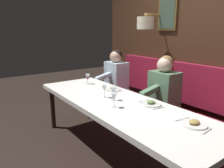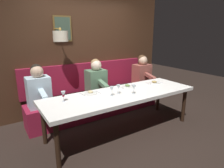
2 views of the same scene
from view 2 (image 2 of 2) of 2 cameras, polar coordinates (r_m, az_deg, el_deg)
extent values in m
plane|color=black|center=(3.69, 2.81, -13.67)|extent=(12.00, 12.00, 0.00)
cube|color=white|center=(3.41, 2.97, -3.16)|extent=(0.90, 2.79, 0.06)
cylinder|color=black|center=(4.18, 20.47, -5.99)|extent=(0.07, 0.07, 0.68)
cylinder|color=black|center=(2.75, -15.86, -17.10)|extent=(0.07, 0.07, 0.68)
cylinder|color=black|center=(4.59, 13.51, -3.50)|extent=(0.07, 0.07, 0.68)
cylinder|color=black|center=(3.35, -19.56, -11.25)|extent=(0.07, 0.07, 0.68)
cube|color=maroon|center=(4.28, -4.16, -6.14)|extent=(0.52, 2.99, 0.45)
cube|color=#422819|center=(4.52, -8.16, 10.89)|extent=(0.10, 4.19, 2.90)
cube|color=maroon|center=(4.55, -7.35, 2.25)|extent=(0.10, 2.99, 0.64)
cube|color=brown|center=(4.26, -14.43, 15.57)|extent=(0.04, 0.38, 0.52)
cube|color=#384C3D|center=(4.24, -14.34, 15.57)|extent=(0.01, 0.32, 0.46)
cylinder|color=#A37F38|center=(4.05, -15.95, 15.49)|extent=(0.35, 0.02, 0.02)
cylinder|color=beige|center=(3.89, -15.00, 13.52)|extent=(0.28, 0.28, 0.20)
sphere|color=#A37F38|center=(3.89, -15.14, 15.43)|extent=(0.06, 0.06, 0.06)
cube|color=#934C42|center=(4.82, 8.76, 2.48)|extent=(0.30, 0.40, 0.56)
sphere|color=#D1A889|center=(4.74, 9.11, 6.90)|extent=(0.22, 0.22, 0.22)
sphere|color=#4C331E|center=(4.76, 8.88, 7.31)|extent=(0.20, 0.20, 0.20)
cube|color=#934C42|center=(4.61, 11.17, 2.27)|extent=(0.33, 0.09, 0.14)
cube|color=#567A5B|center=(4.11, -4.74, 0.33)|extent=(0.30, 0.40, 0.56)
sphere|color=beige|center=(4.01, -4.72, 5.51)|extent=(0.22, 0.22, 0.22)
sphere|color=#937047|center=(4.03, -4.94, 6.00)|extent=(0.20, 0.20, 0.20)
cube|color=#567A5B|center=(3.85, -2.70, -0.03)|extent=(0.33, 0.09, 0.14)
cube|color=silver|center=(3.72, -20.86, -2.24)|extent=(0.30, 0.40, 0.56)
sphere|color=#D1A889|center=(3.61, -21.35, 3.42)|extent=(0.22, 0.22, 0.22)
sphere|color=black|center=(3.64, -21.50, 3.97)|extent=(0.20, 0.20, 0.20)
cube|color=silver|center=(3.44, -19.85, -2.86)|extent=(0.33, 0.09, 0.14)
cylinder|color=silver|center=(3.77, 4.59, -0.74)|extent=(0.24, 0.24, 0.01)
ellipsoid|color=#668447|center=(3.77, 4.59, -0.36)|extent=(0.11, 0.09, 0.04)
cube|color=silver|center=(3.85, 6.48, -0.53)|extent=(0.17, 0.03, 0.01)
cube|color=silver|center=(3.71, 2.62, -1.06)|extent=(0.18, 0.02, 0.01)
cylinder|color=silver|center=(3.39, -6.40, -2.68)|extent=(0.24, 0.24, 0.01)
ellipsoid|color=#D1BC84|center=(3.38, -6.42, -2.26)|extent=(0.11, 0.09, 0.04)
cube|color=silver|center=(3.44, -4.09, -2.42)|extent=(0.17, 0.02, 0.01)
cube|color=silver|center=(3.35, -8.77, -3.05)|extent=(0.18, 0.03, 0.01)
cylinder|color=white|center=(4.12, 12.39, 0.33)|extent=(0.24, 0.24, 0.01)
ellipsoid|color=#AD8E4C|center=(4.11, 12.41, 0.67)|extent=(0.11, 0.09, 0.04)
cube|color=silver|center=(4.21, 13.97, 0.50)|extent=(0.17, 0.04, 0.01)
cube|color=silver|center=(4.04, 10.73, 0.05)|extent=(0.18, 0.04, 0.01)
cylinder|color=silver|center=(3.37, 6.41, -2.89)|extent=(0.06, 0.06, 0.00)
cylinder|color=silver|center=(3.35, 6.43, -2.25)|extent=(0.01, 0.01, 0.07)
cone|color=silver|center=(3.33, 6.47, -0.94)|extent=(0.07, 0.07, 0.08)
cylinder|color=silver|center=(3.35, 1.94, -2.89)|extent=(0.06, 0.06, 0.00)
cylinder|color=silver|center=(3.34, 1.95, -2.25)|extent=(0.01, 0.01, 0.07)
cone|color=silver|center=(3.32, 1.96, -0.93)|extent=(0.07, 0.07, 0.08)
cylinder|color=silver|center=(3.25, -0.06, -3.48)|extent=(0.06, 0.06, 0.00)
cylinder|color=silver|center=(3.24, -0.06, -2.82)|extent=(0.01, 0.01, 0.07)
cone|color=silver|center=(3.21, -0.06, -1.46)|extent=(0.07, 0.07, 0.08)
cylinder|color=silver|center=(3.09, -14.08, -4.96)|extent=(0.06, 0.06, 0.00)
cylinder|color=silver|center=(3.08, -14.13, -4.27)|extent=(0.01, 0.01, 0.07)
cone|color=silver|center=(3.05, -14.23, -2.86)|extent=(0.07, 0.07, 0.08)
cylinder|color=maroon|center=(3.06, -14.20, -3.34)|extent=(0.03, 0.03, 0.03)
camera|label=1|loc=(4.09, 42.22, 8.74)|focal=35.13mm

